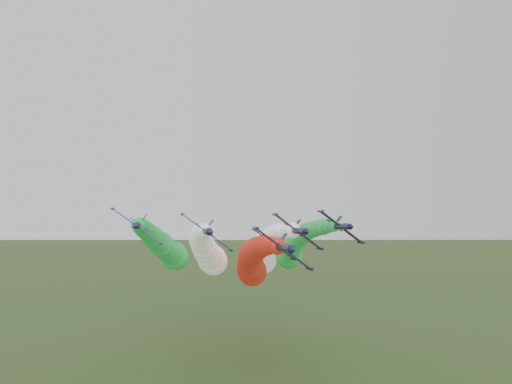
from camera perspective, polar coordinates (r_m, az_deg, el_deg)
jet_lead at (r=139.80m, az=-0.49°, el=-8.22°), size 18.73×91.31×20.37m
jet_inner_left at (r=150.65m, az=-5.47°, el=-6.95°), size 18.75×91.34×20.39m
jet_inner_right at (r=154.20m, az=0.88°, el=-6.88°), size 18.72×91.30×20.35m
jet_outer_left at (r=154.12m, az=-10.29°, el=-6.37°), size 18.27×90.85×19.91m
jet_outer_right at (r=163.01m, az=4.25°, el=-6.38°), size 18.65×91.23×20.29m
jet_trail at (r=169.38m, az=-0.55°, el=-7.62°), size 19.06×91.64×20.70m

